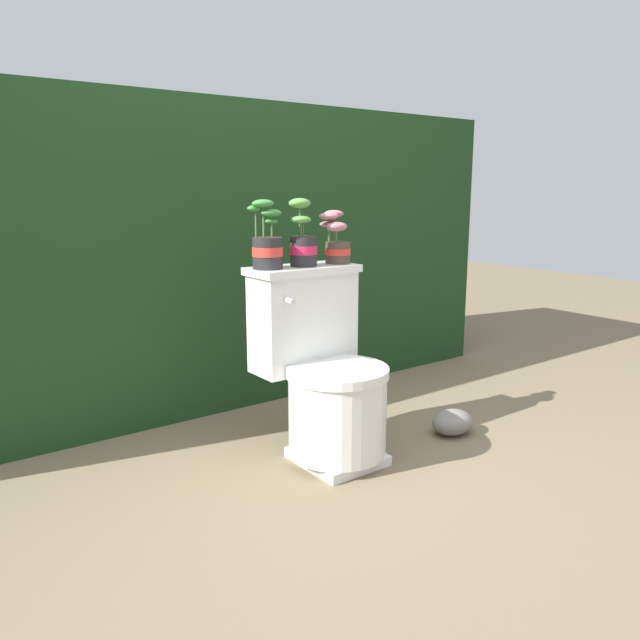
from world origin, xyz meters
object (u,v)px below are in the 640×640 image
toilet (324,375)px  potted_plant_middle (336,240)px  garden_stone (452,422)px  potted_plant_left (267,245)px  potted_plant_midleft (303,242)px

toilet → potted_plant_middle: 0.56m
toilet → garden_stone: toilet is taller
toilet → potted_plant_middle: size_ratio=3.48×
potted_plant_left → potted_plant_midleft: (0.16, -0.01, 0.00)m
potted_plant_middle → potted_plant_left: bearing=177.2°
toilet → potted_plant_midleft: size_ratio=2.83×
garden_stone → toilet: bearing=163.9°
potted_plant_midleft → potted_plant_middle: size_ratio=1.23×
potted_plant_left → potted_plant_middle: size_ratio=1.22×
toilet → potted_plant_middle: potted_plant_middle is taller
toilet → potted_plant_left: bearing=137.3°
potted_plant_left → garden_stone: (0.75, -0.32, -0.80)m
potted_plant_midleft → potted_plant_middle: (0.17, -0.00, -0.00)m
potted_plant_middle → garden_stone: size_ratio=1.10×
potted_plant_middle → garden_stone: potted_plant_middle is taller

